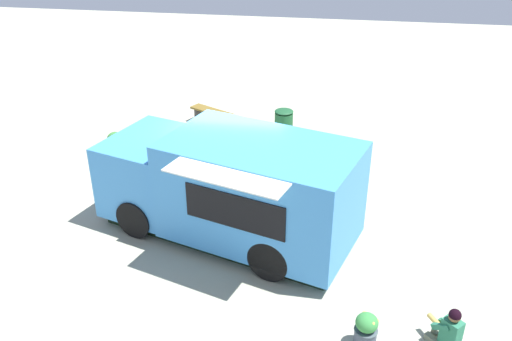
# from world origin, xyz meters

# --- Properties ---
(ground_plane) EXTENTS (40.00, 40.00, 0.00)m
(ground_plane) POSITION_xyz_m (0.00, 0.00, 0.00)
(ground_plane) COLOR #A3A48D
(food_truck) EXTENTS (5.89, 4.07, 2.31)m
(food_truck) POSITION_xyz_m (0.28, -1.93, 1.11)
(food_truck) COLOR #3E8DD6
(food_truck) RESTS_ON ground_plane
(person_customer) EXTENTS (0.72, 0.73, 0.83)m
(person_customer) POSITION_xyz_m (4.46, -4.60, 0.31)
(person_customer) COLOR slate
(person_customer) RESTS_ON ground_plane
(planter_flowering_near) EXTENTS (0.45, 0.45, 0.67)m
(planter_flowering_near) POSITION_xyz_m (-3.76, 1.40, 0.35)
(planter_flowering_near) COLOR #9E9986
(planter_flowering_near) RESTS_ON ground_plane
(planter_flowering_far) EXTENTS (0.40, 0.40, 0.65)m
(planter_flowering_far) POSITION_xyz_m (3.12, -4.77, 0.33)
(planter_flowering_far) COLOR #414B5B
(planter_flowering_far) RESTS_ON ground_plane
(plaza_bench) EXTENTS (1.82, 1.23, 0.51)m
(plaza_bench) POSITION_xyz_m (-1.43, 3.83, 0.39)
(plaza_bench) COLOR brown
(plaza_bench) RESTS_ON ground_plane
(trash_bin) EXTENTS (0.56, 0.56, 0.88)m
(trash_bin) POSITION_xyz_m (0.76, 3.39, 0.45)
(trash_bin) COLOR #1B5229
(trash_bin) RESTS_ON ground_plane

